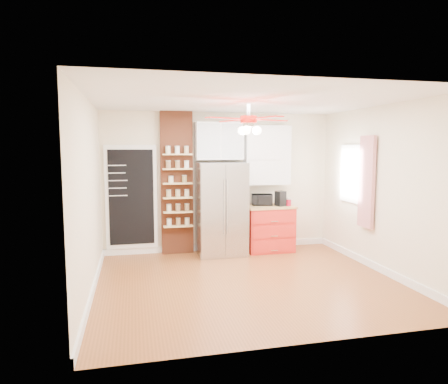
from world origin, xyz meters
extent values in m
plane|color=brown|center=(0.00, 0.00, 0.00)|extent=(4.50, 4.50, 0.00)
plane|color=white|center=(0.00, 0.00, 2.70)|extent=(4.50, 4.50, 0.00)
cube|color=beige|center=(0.00, 2.00, 1.35)|extent=(4.50, 0.02, 2.70)
cube|color=beige|center=(0.00, -2.00, 1.35)|extent=(4.50, 0.02, 2.70)
cube|color=beige|center=(-2.25, 0.00, 1.35)|extent=(0.02, 4.00, 2.70)
cube|color=beige|center=(2.25, 0.00, 1.35)|extent=(0.02, 4.00, 2.70)
cube|color=white|center=(-1.70, 1.97, 1.10)|extent=(0.95, 0.04, 1.95)
cube|color=black|center=(-1.70, 1.95, 1.10)|extent=(0.82, 0.02, 1.78)
cube|color=brown|center=(-0.85, 1.92, 1.35)|extent=(0.60, 0.16, 2.70)
cube|color=#AAA9AE|center=(-0.05, 1.63, 0.88)|extent=(0.90, 0.70, 1.75)
cube|color=white|center=(-0.05, 1.82, 2.15)|extent=(0.90, 0.35, 0.70)
cube|color=red|center=(0.92, 1.68, 0.43)|extent=(0.90, 0.60, 0.86)
cube|color=tan|center=(0.92, 1.68, 0.88)|extent=(0.94, 0.64, 0.04)
cube|color=white|center=(0.92, 1.85, 1.88)|extent=(0.90, 0.30, 1.15)
cube|color=white|center=(2.23, 0.90, 1.55)|extent=(0.04, 0.75, 1.05)
cube|color=red|center=(2.18, 0.35, 1.45)|extent=(0.06, 0.40, 1.55)
cylinder|color=silver|center=(0.00, 0.00, 2.55)|extent=(0.05, 0.05, 0.20)
cylinder|color=#B1120A|center=(0.00, 0.00, 2.43)|extent=(0.24, 0.24, 0.10)
sphere|color=white|center=(0.00, 0.00, 2.27)|extent=(0.13, 0.13, 0.13)
imported|color=black|center=(0.79, 1.75, 1.01)|extent=(0.44, 0.35, 0.22)
cube|color=black|center=(1.11, 1.58, 1.04)|extent=(0.20, 0.21, 0.29)
cylinder|color=#A3091F|center=(1.27, 1.53, 0.96)|extent=(0.10, 0.10, 0.13)
cylinder|color=red|center=(1.29, 1.65, 0.97)|extent=(0.12, 0.12, 0.13)
cylinder|color=beige|center=(-0.97, 1.81, 1.43)|extent=(0.11, 0.11, 0.12)
cylinder|color=olive|center=(-0.72, 1.80, 1.44)|extent=(0.12, 0.12, 0.13)
camera|label=1|loc=(-1.65, -5.64, 2.02)|focal=32.00mm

